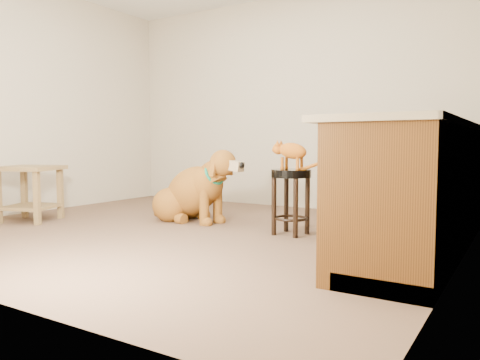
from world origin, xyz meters
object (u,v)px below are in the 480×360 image
Objects in this scene: wood_stool at (407,187)px; tabby_kitten at (290,152)px; padded_stool at (291,188)px; side_table at (30,185)px; golden_retriever at (193,193)px.

tabby_kitten is (-0.90, -0.32, 0.29)m from wood_stool.
wood_stool is at bearing 19.81° from padded_stool.
padded_stool is 2.68m from side_table.
tabby_kitten is (2.57, 0.74, 0.35)m from side_table.
golden_retriever is at bearing 30.74° from side_table.
padded_stool is at bearing -5.72° from tabby_kitten.
wood_stool is 1.00m from tabby_kitten.
padded_stool is 0.95m from wood_stool.
padded_stool is 1.26× the size of tabby_kitten.
wood_stool is (0.89, 0.32, 0.03)m from padded_stool.
padded_stool is 0.32m from tabby_kitten.
wood_stool is 1.83× the size of tabby_kitten.
wood_stool is 3.63m from side_table.
wood_stool is at bearing 17.05° from side_table.
padded_stool is 0.46× the size of golden_retriever.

